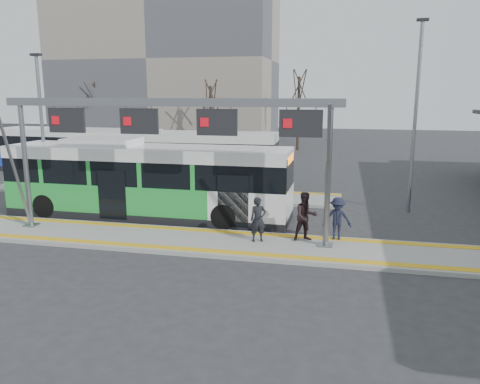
{
  "coord_description": "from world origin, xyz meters",
  "views": [
    {
      "loc": [
        5.95,
        -16.04,
        5.53
      ],
      "look_at": [
        1.75,
        3.0,
        1.39
      ],
      "focal_mm": 35.0,
      "sensor_mm": 36.0,
      "label": 1
    }
  ],
  "objects_px": {
    "hero_bus": "(147,181)",
    "passenger_a": "(258,219)",
    "gantry": "(168,127)",
    "passenger_b": "(306,217)",
    "passenger_c": "(337,219)"
  },
  "relations": [
    {
      "from": "passenger_b",
      "to": "passenger_c",
      "type": "distance_m",
      "value": 1.19
    },
    {
      "from": "gantry",
      "to": "hero_bus",
      "type": "xyz_separation_m",
      "value": [
        -2.27,
        3.04,
        -2.68
      ]
    },
    {
      "from": "gantry",
      "to": "passenger_c",
      "type": "xyz_separation_m",
      "value": [
        6.22,
        0.85,
        -3.34
      ]
    },
    {
      "from": "gantry",
      "to": "passenger_c",
      "type": "distance_m",
      "value": 7.11
    },
    {
      "from": "gantry",
      "to": "passenger_b",
      "type": "xyz_separation_m",
      "value": [
        5.08,
        0.52,
        -3.24
      ]
    },
    {
      "from": "hero_bus",
      "to": "passenger_a",
      "type": "relative_size",
      "value": 7.77
    },
    {
      "from": "hero_bus",
      "to": "passenger_b",
      "type": "height_order",
      "value": "hero_bus"
    },
    {
      "from": "passenger_a",
      "to": "passenger_c",
      "type": "distance_m",
      "value": 2.95
    },
    {
      "from": "hero_bus",
      "to": "passenger_b",
      "type": "distance_m",
      "value": 7.78
    },
    {
      "from": "gantry",
      "to": "passenger_b",
      "type": "height_order",
      "value": "gantry"
    },
    {
      "from": "passenger_b",
      "to": "hero_bus",
      "type": "bearing_deg",
      "value": 136.09
    },
    {
      "from": "gantry",
      "to": "passenger_a",
      "type": "relative_size",
      "value": 7.84
    },
    {
      "from": "gantry",
      "to": "passenger_b",
      "type": "relative_size",
      "value": 7.12
    },
    {
      "from": "gantry",
      "to": "passenger_a",
      "type": "distance_m",
      "value": 4.74
    },
    {
      "from": "passenger_b",
      "to": "passenger_c",
      "type": "height_order",
      "value": "passenger_b"
    }
  ]
}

